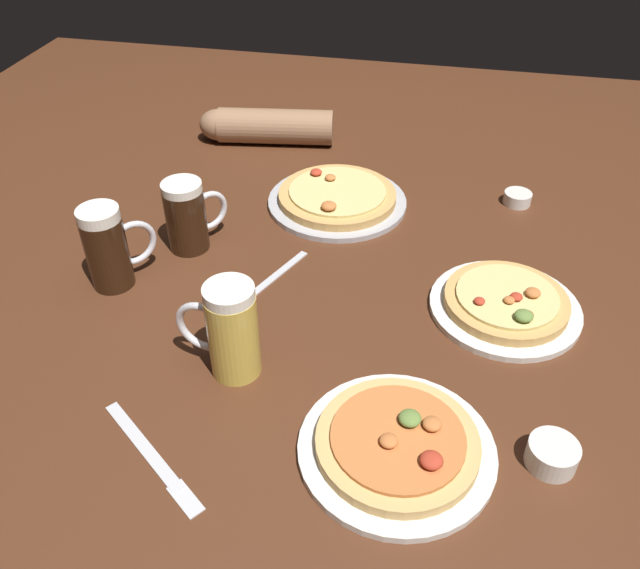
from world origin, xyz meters
TOP-DOWN VIEW (x-y plane):
  - ground_plane at (0.00, 0.00)m, footprint 2.40×2.40m
  - pizza_plate_near at (0.18, -0.32)m, footprint 0.28×0.28m
  - pizza_plate_far at (-0.03, 0.31)m, footprint 0.30×0.30m
  - pizza_plate_side at (0.33, 0.02)m, footprint 0.26×0.26m
  - beer_mug_dark at (-0.37, -0.05)m, footprint 0.10×0.11m
  - beer_mug_amber at (-0.28, 0.09)m, footprint 0.10×0.12m
  - beer_mug_pale at (-0.09, -0.21)m, footprint 0.14×0.08m
  - ramekin_sauce at (0.39, -0.30)m, footprint 0.07×0.07m
  - ramekin_butter at (0.36, 0.39)m, footprint 0.06×0.06m
  - fork_left at (-0.10, 0.01)m, footprint 0.10×0.20m
  - knife_right at (-0.15, -0.40)m, footprint 0.20×0.16m
  - diner_arm at (-0.27, 0.57)m, footprint 0.34×0.13m

SIDE VIEW (x-z plane):
  - ground_plane at x=0.00m, z-range -0.03..0.00m
  - fork_left at x=-0.10m, z-range 0.00..0.01m
  - knife_right at x=-0.15m, z-range 0.00..0.01m
  - ramekin_butter at x=0.36m, z-range 0.00..0.03m
  - pizza_plate_side at x=0.33m, z-range -0.01..0.04m
  - pizza_plate_far at x=-0.03m, z-range -0.01..0.04m
  - pizza_plate_near at x=0.18m, z-range -0.01..0.04m
  - ramekin_sauce at x=0.39m, z-range 0.00..0.04m
  - diner_arm at x=-0.27m, z-range 0.00..0.09m
  - beer_mug_amber at x=-0.28m, z-range 0.00..0.14m
  - beer_mug_dark at x=-0.37m, z-range 0.00..0.16m
  - beer_mug_pale at x=-0.09m, z-range 0.00..0.16m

